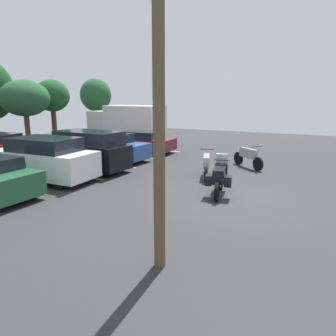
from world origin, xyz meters
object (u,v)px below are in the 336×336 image
at_px(motorcycle_second, 206,164).
at_px(box_truck, 127,122).
at_px(car_white, 44,159).
at_px(car_maroon, 140,142).
at_px(utility_pole, 159,64).
at_px(motorcycle_third, 248,157).
at_px(motorcycle_touring, 220,177).
at_px(car_blue, 110,147).
at_px(car_black, 84,151).

xyz_separation_m(motorcycle_second, box_truck, (8.61, 10.06, 0.94)).
height_order(car_white, car_maroon, car_white).
relative_size(car_maroon, utility_pole, 0.59).
height_order(car_white, box_truck, box_truck).
bearing_deg(car_maroon, motorcycle_third, -100.93).
xyz_separation_m(car_white, car_maroon, (7.93, 0.10, -0.24)).
xyz_separation_m(motorcycle_touring, car_white, (-1.44, 7.36, 0.25)).
xyz_separation_m(motorcycle_second, car_white, (-3.68, 6.03, 0.34)).
relative_size(motorcycle_third, box_truck, 0.27).
bearing_deg(motorcycle_second, car_blue, 78.40).
bearing_deg(car_blue, car_maroon, -4.09).
bearing_deg(car_black, box_truck, 22.92).
bearing_deg(car_black, car_maroon, 3.10).
relative_size(motorcycle_third, utility_pole, 0.23).
relative_size(motorcycle_touring, car_black, 0.43).
height_order(motorcycle_second, car_maroon, car_maroon).
bearing_deg(motorcycle_third, car_blue, 101.32).
bearing_deg(car_maroon, utility_pole, -146.58).
xyz_separation_m(car_blue, box_truck, (7.31, 3.71, 0.79)).
distance_m(motorcycle_third, car_white, 9.76).
bearing_deg(car_black, motorcycle_second, -76.54).
distance_m(motorcycle_touring, motorcycle_second, 2.61).
height_order(motorcycle_third, box_truck, box_truck).
distance_m(motorcycle_touring, motorcycle_third, 5.06).
relative_size(car_white, car_blue, 0.96).
relative_size(car_white, box_truck, 0.68).
bearing_deg(motorcycle_second, car_black, 103.46).
bearing_deg(motorcycle_third, utility_pole, -177.18).
height_order(car_black, box_truck, box_truck).
height_order(motorcycle_third, utility_pole, utility_pole).
relative_size(motorcycle_third, car_black, 0.37).
bearing_deg(car_white, car_blue, 3.57).
bearing_deg(motorcycle_third, car_black, 120.82).
bearing_deg(motorcycle_touring, car_black, 83.25).
relative_size(motorcycle_touring, car_maroon, 0.45).
height_order(car_black, utility_pole, utility_pole).
relative_size(car_white, car_maroon, 1.00).
relative_size(motorcycle_second, utility_pole, 0.29).
xyz_separation_m(car_white, utility_pole, (-4.03, -7.79, 3.20)).
height_order(motorcycle_touring, motorcycle_third, motorcycle_touring).
bearing_deg(car_maroon, motorcycle_second, -124.68).
xyz_separation_m(motorcycle_touring, box_truck, (10.85, 11.39, 0.85)).
distance_m(car_black, car_blue, 2.76).
distance_m(motorcycle_touring, car_blue, 8.45).
bearing_deg(car_black, utility_pole, -129.80).
distance_m(motorcycle_second, car_white, 7.08).
xyz_separation_m(motorcycle_second, car_blue, (1.30, 6.34, 0.15)).
height_order(motorcycle_third, car_black, car_black).
relative_size(car_blue, box_truck, 0.71).
height_order(motorcycle_touring, motorcycle_second, motorcycle_touring).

